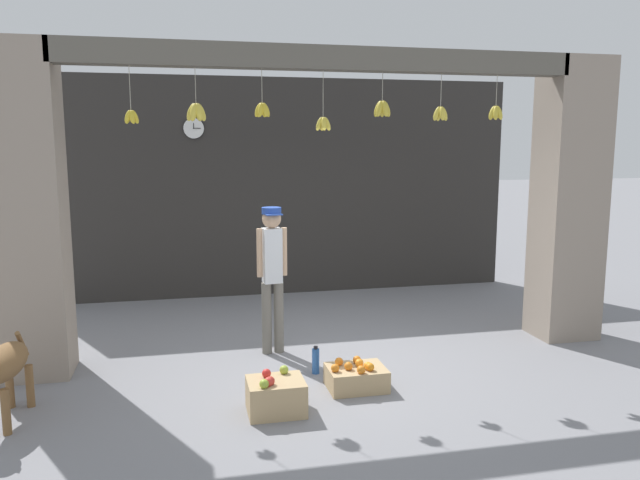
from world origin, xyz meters
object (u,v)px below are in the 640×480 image
shopkeeper (272,268)px  fruit_crate_oranges (356,377)px  fruit_crate_apples (276,396)px  water_bottle (316,361)px  dog (3,367)px  wall_clock (194,128)px

shopkeeper → fruit_crate_oranges: bearing=112.1°
fruit_crate_apples → water_bottle: size_ratio=1.72×
shopkeeper → fruit_crate_oranges: shopkeeper is taller
fruit_crate_oranges → dog: bearing=-178.6°
fruit_crate_oranges → wall_clock: bearing=109.2°
water_bottle → fruit_crate_oranges: bearing=-57.9°
wall_clock → dog: bearing=-113.1°
fruit_crate_oranges → water_bottle: size_ratio=1.92×
wall_clock → shopkeeper: bearing=-74.8°
dog → fruit_crate_oranges: dog is taller
fruit_crate_oranges → wall_clock: wall_clock is taller
fruit_crate_apples → dog: bearing=172.6°
fruit_crate_oranges → wall_clock: size_ratio=1.77×
fruit_crate_oranges → wall_clock: 4.85m
dog → fruit_crate_apples: 2.30m
shopkeeper → water_bottle: shopkeeper is taller
fruit_crate_oranges → fruit_crate_apples: 0.92m
dog → fruit_crate_oranges: bearing=98.1°
dog → wall_clock: 4.84m
dog → wall_clock: bearing=163.6°
fruit_crate_oranges → water_bottle: 0.56m
water_bottle → wall_clock: size_ratio=0.92×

